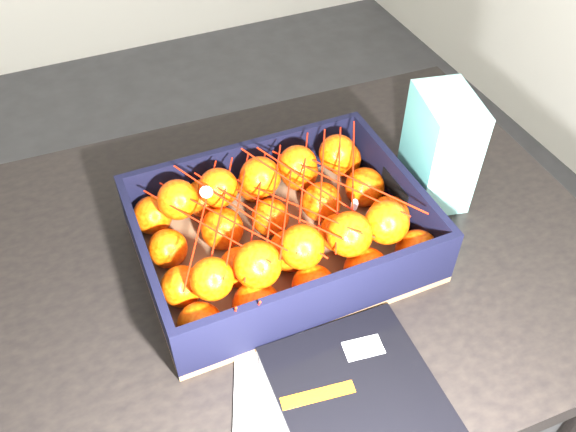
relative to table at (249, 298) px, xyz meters
name	(u,v)px	position (x,y,z in m)	size (l,w,h in m)	color
ground	(125,380)	(-0.27, 0.34, -0.65)	(3.50, 3.50, 0.00)	#313133
table	(249,298)	(0.00, 0.00, 0.00)	(1.23, 0.84, 0.75)	black
magazine_stack	(343,422)	(0.02, -0.31, 0.11)	(0.33, 0.38, 0.02)	silver
produce_crate	(281,238)	(0.06, 0.00, 0.13)	(0.44, 0.33, 0.11)	brown
clementine_heap	(284,226)	(0.06, -0.01, 0.16)	(0.42, 0.31, 0.12)	#FF4805
mesh_net	(279,205)	(0.06, -0.01, 0.21)	(0.37, 0.29, 0.10)	red
retail_carton	(440,148)	(0.37, 0.02, 0.20)	(0.09, 0.13, 0.20)	silver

